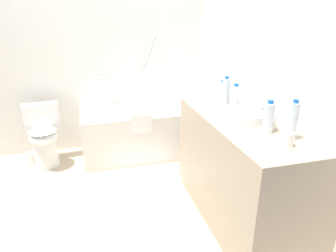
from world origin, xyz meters
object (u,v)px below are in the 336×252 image
object	(u,v)px
sink_faucet	(269,112)
water_bottle_0	(222,92)
drinking_glass_2	(222,94)
drinking_glass_0	(271,122)
sink_basin	(244,115)
water_bottle_2	(293,121)
drinking_glass_1	(288,139)
bath_mat	(147,177)
water_bottle_1	(226,92)
drinking_glass_3	(235,100)
toilet	(44,136)
water_bottle_3	(269,117)
water_bottle_4	(235,97)
toilet_paper_roll	(31,158)
bathtub	(147,129)

from	to	relation	value
sink_faucet	water_bottle_0	size ratio (longest dim) A/B	0.72
water_bottle_0	drinking_glass_2	size ratio (longest dim) A/B	2.59
drinking_glass_0	sink_basin	bearing A→B (deg)	110.27
water_bottle_2	drinking_glass_0	size ratio (longest dim) A/B	3.06
water_bottle_0	drinking_glass_1	xyz separation A→B (m)	(-0.01, -0.93, -0.06)
sink_basin	bath_mat	bearing A→B (deg)	127.83
drinking_glass_2	bath_mat	xyz separation A→B (m)	(-0.71, 0.20, -0.90)
sink_faucet	drinking_glass_1	world-z (taller)	drinking_glass_1
water_bottle_1	sink_faucet	bearing A→B (deg)	-58.11
drinking_glass_1	bath_mat	bearing A→B (deg)	115.63
drinking_glass_1	drinking_glass_3	size ratio (longest dim) A/B	0.82
drinking_glass_1	toilet	bearing A→B (deg)	131.15
water_bottle_3	water_bottle_4	bearing A→B (deg)	87.22
toilet_paper_roll	sink_basin	bearing A→B (deg)	-38.20
sink_faucet	toilet_paper_roll	world-z (taller)	sink_faucet
bathtub	drinking_glass_1	distance (m)	2.05
water_bottle_1	bath_mat	world-z (taller)	water_bottle_1
drinking_glass_0	toilet_paper_roll	xyz separation A→B (m)	(-1.91, 1.66, -0.85)
drinking_glass_2	bath_mat	world-z (taller)	drinking_glass_2
water_bottle_3	bath_mat	size ratio (longest dim) A/B	0.32
water_bottle_3	drinking_glass_1	bearing A→B (deg)	-92.26
sink_faucet	water_bottle_4	distance (m)	0.30
drinking_glass_2	water_bottle_2	bearing A→B (deg)	-90.14
toilet	toilet_paper_roll	xyz separation A→B (m)	(-0.18, 0.05, -0.27)
drinking_glass_3	water_bottle_0	bearing A→B (deg)	122.01
bath_mat	toilet_paper_roll	size ratio (longest dim) A/B	5.15
drinking_glass_2	drinking_glass_0	bearing A→B (deg)	-90.88
sink_faucet	water_bottle_0	world-z (taller)	water_bottle_0
drinking_glass_3	drinking_glass_1	bearing A→B (deg)	-95.49
water_bottle_3	water_bottle_4	xyz separation A→B (m)	(0.03, 0.52, -0.00)
sink_faucet	water_bottle_1	size ratio (longest dim) A/B	0.59
water_bottle_1	water_bottle_2	world-z (taller)	water_bottle_2
water_bottle_4	drinking_glass_1	size ratio (longest dim) A/B	2.55
toilet_paper_roll	drinking_glass_2	bearing A→B (deg)	-23.84
bathtub	toilet	bearing A→B (deg)	-179.58
sink_basin	water_bottle_4	world-z (taller)	water_bottle_4
drinking_glass_0	drinking_glass_3	xyz separation A→B (m)	(0.01, 0.54, 0.01)
sink_basin	water_bottle_2	size ratio (longest dim) A/B	1.36
water_bottle_3	bath_mat	distance (m)	1.57
drinking_glass_3	toilet	bearing A→B (deg)	148.31
water_bottle_3	toilet_paper_roll	xyz separation A→B (m)	(-1.84, 1.72, -0.91)
drinking_glass_3	sink_faucet	bearing A→B (deg)	-68.80
water_bottle_1	toilet_paper_roll	size ratio (longest dim) A/B	1.92
drinking_glass_2	sink_basin	bearing A→B (deg)	-99.23
water_bottle_4	bath_mat	size ratio (longest dim) A/B	0.31
water_bottle_3	drinking_glass_0	world-z (taller)	water_bottle_3
water_bottle_1	drinking_glass_2	bearing A→B (deg)	70.15
toilet	sink_faucet	size ratio (longest dim) A/B	4.56
bathtub	water_bottle_4	bearing A→B (deg)	-65.50
water_bottle_1	water_bottle_4	distance (m)	0.11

